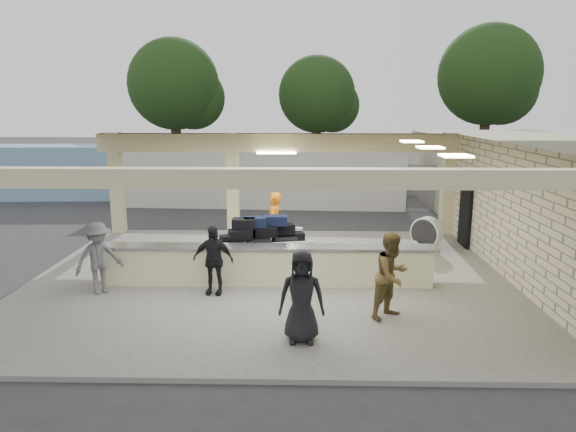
{
  "coord_description": "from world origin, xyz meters",
  "views": [
    {
      "loc": [
        0.78,
        -12.52,
        4.43
      ],
      "look_at": [
        0.47,
        1.0,
        1.5
      ],
      "focal_mm": 32.0,
      "sensor_mm": 36.0,
      "label": 1
    }
  ],
  "objects_px": {
    "car_white_a": "(409,181)",
    "container_white": "(263,175)",
    "luggage_cart": "(261,241)",
    "drum_fan": "(427,233)",
    "passenger_a": "(392,275)",
    "car_white_b": "(524,180)",
    "baggage_handler": "(274,225)",
    "baggage_counter": "(267,265)",
    "passenger_b": "(213,260)",
    "passenger_d": "(302,297)",
    "container_blue": "(46,172)",
    "car_dark": "(434,179)",
    "passenger_c": "(99,258)"
  },
  "relations": [
    {
      "from": "drum_fan",
      "to": "passenger_d",
      "type": "bearing_deg",
      "value": -78.33
    },
    {
      "from": "baggage_counter",
      "to": "container_white",
      "type": "height_order",
      "value": "container_white"
    },
    {
      "from": "passenger_a",
      "to": "passenger_d",
      "type": "height_order",
      "value": "passenger_a"
    },
    {
      "from": "car_dark",
      "to": "container_white",
      "type": "distance_m",
      "value": 9.47
    },
    {
      "from": "drum_fan",
      "to": "car_white_a",
      "type": "bearing_deg",
      "value": 124.53
    },
    {
      "from": "luggage_cart",
      "to": "car_dark",
      "type": "bearing_deg",
      "value": 47.46
    },
    {
      "from": "baggage_counter",
      "to": "baggage_handler",
      "type": "relative_size",
      "value": 4.29
    },
    {
      "from": "car_white_b",
      "to": "drum_fan",
      "type": "bearing_deg",
      "value": 160.31
    },
    {
      "from": "passenger_a",
      "to": "baggage_counter",
      "type": "bearing_deg",
      "value": 103.44
    },
    {
      "from": "luggage_cart",
      "to": "car_dark",
      "type": "distance_m",
      "value": 15.78
    },
    {
      "from": "passenger_b",
      "to": "car_white_a",
      "type": "relative_size",
      "value": 0.33
    },
    {
      "from": "baggage_counter",
      "to": "car_dark",
      "type": "distance_m",
      "value": 16.63
    },
    {
      "from": "car_white_a",
      "to": "container_white",
      "type": "height_order",
      "value": "container_white"
    },
    {
      "from": "drum_fan",
      "to": "passenger_d",
      "type": "xyz_separation_m",
      "value": [
        -3.78,
        -6.13,
        0.31
      ]
    },
    {
      "from": "baggage_counter",
      "to": "car_white_a",
      "type": "height_order",
      "value": "car_white_a"
    },
    {
      "from": "car_white_b",
      "to": "container_blue",
      "type": "xyz_separation_m",
      "value": [
        -23.83,
        -1.89,
        0.57
      ]
    },
    {
      "from": "passenger_b",
      "to": "car_dark",
      "type": "distance_m",
      "value": 17.8
    },
    {
      "from": "car_white_b",
      "to": "baggage_counter",
      "type": "bearing_deg",
      "value": 153.94
    },
    {
      "from": "container_white",
      "to": "container_blue",
      "type": "bearing_deg",
      "value": 174.77
    },
    {
      "from": "luggage_cart",
      "to": "drum_fan",
      "type": "bearing_deg",
      "value": 9.66
    },
    {
      "from": "baggage_handler",
      "to": "baggage_counter",
      "type": "bearing_deg",
      "value": 3.09
    },
    {
      "from": "passenger_a",
      "to": "container_blue",
      "type": "distance_m",
      "value": 20.24
    },
    {
      "from": "car_dark",
      "to": "container_blue",
      "type": "relative_size",
      "value": 0.41
    },
    {
      "from": "passenger_a",
      "to": "car_dark",
      "type": "height_order",
      "value": "passenger_a"
    },
    {
      "from": "car_white_b",
      "to": "luggage_cart",
      "type": "bearing_deg",
      "value": 151.05
    },
    {
      "from": "baggage_handler",
      "to": "passenger_b",
      "type": "xyz_separation_m",
      "value": [
        -1.26,
        -2.94,
        -0.14
      ]
    },
    {
      "from": "passenger_a",
      "to": "passenger_d",
      "type": "bearing_deg",
      "value": 171.04
    },
    {
      "from": "drum_fan",
      "to": "passenger_a",
      "type": "distance_m",
      "value": 5.34
    },
    {
      "from": "passenger_a",
      "to": "passenger_d",
      "type": "relative_size",
      "value": 1.04
    },
    {
      "from": "baggage_handler",
      "to": "passenger_d",
      "type": "relative_size",
      "value": 1.1
    },
    {
      "from": "passenger_b",
      "to": "luggage_cart",
      "type": "bearing_deg",
      "value": 68.25
    },
    {
      "from": "passenger_b",
      "to": "car_white_b",
      "type": "xyz_separation_m",
      "value": [
        13.53,
        15.03,
        -0.23
      ]
    },
    {
      "from": "passenger_a",
      "to": "drum_fan",
      "type": "bearing_deg",
      "value": 28.14
    },
    {
      "from": "baggage_counter",
      "to": "luggage_cart",
      "type": "distance_m",
      "value": 1.19
    },
    {
      "from": "passenger_a",
      "to": "car_white_b",
      "type": "relative_size",
      "value": 0.41
    },
    {
      "from": "baggage_handler",
      "to": "car_white_b",
      "type": "relative_size",
      "value": 0.44
    },
    {
      "from": "passenger_d",
      "to": "container_blue",
      "type": "relative_size",
      "value": 0.18
    },
    {
      "from": "luggage_cart",
      "to": "car_white_a",
      "type": "xyz_separation_m",
      "value": [
        6.48,
        12.37,
        -0.21
      ]
    },
    {
      "from": "car_white_a",
      "to": "car_white_b",
      "type": "relative_size",
      "value": 1.13
    },
    {
      "from": "car_dark",
      "to": "container_white",
      "type": "bearing_deg",
      "value": 152.59
    },
    {
      "from": "baggage_handler",
      "to": "passenger_a",
      "type": "bearing_deg",
      "value": 36.24
    },
    {
      "from": "drum_fan",
      "to": "passenger_c",
      "type": "distance_m",
      "value": 9.28
    },
    {
      "from": "passenger_d",
      "to": "car_white_b",
      "type": "distance_m",
      "value": 20.9
    },
    {
      "from": "passenger_b",
      "to": "passenger_a",
      "type": "bearing_deg",
      "value": -11.34
    },
    {
      "from": "passenger_a",
      "to": "car_white_a",
      "type": "bearing_deg",
      "value": 36.32
    },
    {
      "from": "luggage_cart",
      "to": "container_white",
      "type": "relative_size",
      "value": 0.22
    },
    {
      "from": "luggage_cart",
      "to": "drum_fan",
      "type": "xyz_separation_m",
      "value": [
        4.86,
        1.92,
        -0.25
      ]
    },
    {
      "from": "car_white_a",
      "to": "container_white",
      "type": "relative_size",
      "value": 0.4
    },
    {
      "from": "luggage_cart",
      "to": "passenger_b",
      "type": "distance_m",
      "value": 2.03
    },
    {
      "from": "passenger_d",
      "to": "container_white",
      "type": "bearing_deg",
      "value": 97.05
    }
  ]
}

